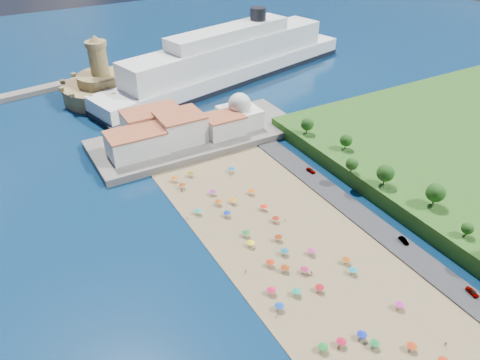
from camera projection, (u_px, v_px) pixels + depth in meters
ground at (269, 243)px, 145.15m from camera, size 700.00×700.00×0.00m
terrace at (197, 137)px, 201.80m from camera, size 90.00×36.00×3.00m
jetty at (122, 118)px, 218.36m from camera, size 18.00×70.00×2.40m
waterfront_buildings at (167, 130)px, 193.38m from camera, size 57.00×29.00×11.00m
domed_building at (240, 113)px, 204.61m from camera, size 16.00×16.00×15.00m
fortress at (103, 86)px, 237.29m from camera, size 40.00×40.00×32.40m
cruise_ship at (230, 61)px, 257.28m from camera, size 164.92×62.81×35.83m
beach_parasols at (290, 263)px, 134.46m from camera, size 31.22×113.01×2.20m
beachgoers at (272, 265)px, 135.32m from camera, size 34.62×96.52×1.88m
parked_cars at (382, 224)px, 151.03m from camera, size 2.21×76.17×1.37m
hillside_trees at (406, 185)px, 153.97m from camera, size 14.94×107.59×7.94m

